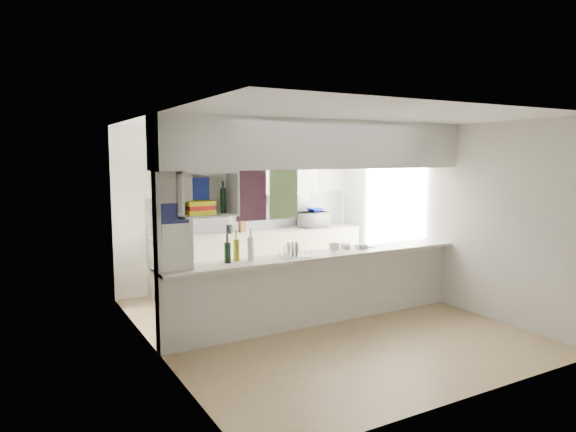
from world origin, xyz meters
TOP-DOWN VIEW (x-y plane):
  - floor at (0.00, 0.00)m, footprint 4.80×4.80m
  - ceiling at (0.00, 0.00)m, footprint 4.80×4.80m
  - wall_back at (0.00, 2.40)m, footprint 4.20×0.00m
  - wall_left at (-2.10, 0.00)m, footprint 0.00×4.80m
  - wall_right at (2.10, 0.00)m, footprint 0.00×4.80m
  - servery_partition at (-0.17, 0.00)m, footprint 4.20×0.50m
  - cubby_shelf at (-1.57, -0.06)m, footprint 0.65×0.35m
  - kitchen_run at (0.16, 2.14)m, footprint 3.60×0.63m
  - microwave at (1.25, 2.11)m, footprint 0.50×0.34m
  - bowl at (1.26, 2.09)m, footprint 0.27×0.27m
  - dish_rack at (-0.36, 0.00)m, footprint 0.42×0.37m
  - cup at (0.21, -0.03)m, footprint 0.15×0.15m
  - wine_bottles at (-1.10, 0.06)m, footprint 0.38×0.16m
  - plastic_tubs at (0.57, 0.07)m, footprint 0.49×0.22m
  - utensil_jar at (-0.33, 2.15)m, footprint 0.10×0.10m
  - knife_block at (-0.10, 2.18)m, footprint 0.11×0.09m

SIDE VIEW (x-z plane):
  - floor at x=0.00m, z-range 0.00..0.00m
  - kitchen_run at x=0.16m, z-range -0.29..1.95m
  - plastic_tubs at x=0.57m, z-range 0.92..0.99m
  - cup at x=0.21m, z-range 0.94..1.04m
  - utensil_jar at x=-0.33m, z-range 0.92..1.06m
  - dish_rack at x=-0.36m, z-range 0.90..1.09m
  - knife_block at x=-0.10m, z-range 0.92..1.12m
  - microwave at x=1.25m, z-range 0.92..1.19m
  - wine_bottles at x=-1.10m, z-range 0.87..1.25m
  - bowl at x=1.26m, z-range 1.19..1.26m
  - wall_back at x=0.00m, z-range -0.80..3.40m
  - wall_left at x=-2.10m, z-range -1.10..3.70m
  - wall_right at x=2.10m, z-range -1.10..3.70m
  - servery_partition at x=-0.17m, z-range 0.36..2.96m
  - cubby_shelf at x=-1.57m, z-range 1.46..1.96m
  - ceiling at x=0.00m, z-range 2.60..2.60m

